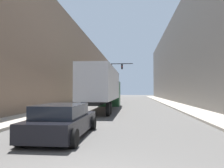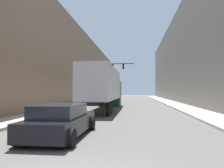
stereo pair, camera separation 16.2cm
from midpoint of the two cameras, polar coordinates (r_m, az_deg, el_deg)
name	(u,v)px [view 2 (the right image)]	position (r m, az deg, el deg)	size (l,w,h in m)	color
sidewalk_right	(171,103)	(34.09, 15.18, -4.80)	(2.46, 80.00, 0.15)	#B2A899
sidewalk_left	(88,102)	(34.49, -6.08, -4.82)	(2.46, 80.00, 0.15)	#B2A899
building_right	(199,55)	(35.36, 21.92, 7.08)	(6.00, 80.00, 14.55)	#66605B
building_left	(62,65)	(35.82, -12.69, 4.83)	(6.00, 80.00, 12.01)	#846B56
semi_truck	(104,87)	(21.95, -1.81, -0.85)	(2.51, 13.61, 3.97)	silver
sedan_car	(61,121)	(9.38, -12.68, -9.36)	(2.12, 4.73, 1.34)	black
traffic_signal_gantry	(109,75)	(38.75, -0.70, 2.45)	(5.87, 0.35, 6.99)	black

